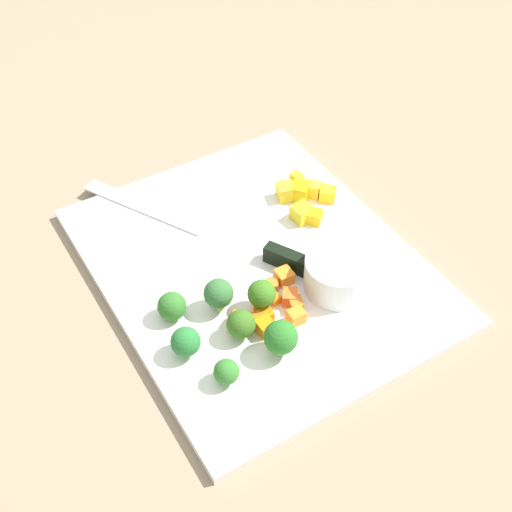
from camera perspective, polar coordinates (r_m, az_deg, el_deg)
ground_plane at (r=0.78m, az=0.00°, el=-1.13°), size 4.00×4.00×0.00m
cutting_board at (r=0.77m, az=0.00°, el=-0.83°), size 0.42×0.34×0.01m
prep_bowl at (r=0.73m, az=7.04°, el=-1.58°), size 0.07×0.07×0.04m
chef_knife at (r=0.79m, az=-2.11°, el=1.47°), size 0.29×0.17×0.02m
carrot_dice_0 at (r=0.71m, az=0.79°, el=-5.10°), size 0.02×0.02×0.01m
carrot_dice_1 at (r=0.71m, az=3.48°, el=-5.20°), size 0.02×0.02×0.02m
carrot_dice_2 at (r=0.73m, az=1.63°, el=-3.69°), size 0.01×0.01×0.01m
carrot_dice_3 at (r=0.70m, az=-0.02°, el=-5.68°), size 0.02×0.02×0.01m
carrot_dice_4 at (r=0.73m, az=3.05°, el=-3.51°), size 0.02×0.02×0.02m
carrot_dice_5 at (r=0.72m, az=0.51°, el=-4.30°), size 0.02×0.02×0.01m
carrot_dice_6 at (r=0.70m, az=0.78°, el=-6.10°), size 0.02×0.02×0.02m
carrot_dice_7 at (r=0.72m, az=3.12°, el=-4.32°), size 0.02×0.02×0.01m
carrot_dice_8 at (r=0.70m, az=-1.67°, el=-5.52°), size 0.02×0.02×0.01m
carrot_dice_9 at (r=0.74m, az=1.41°, el=-2.52°), size 0.02×0.02×0.01m
carrot_dice_10 at (r=0.75m, az=2.44°, el=-1.75°), size 0.02×0.02×0.02m
pepper_dice_0 at (r=0.87m, az=2.82°, el=6.04°), size 0.02×0.02×0.01m
pepper_dice_1 at (r=0.86m, az=4.88°, el=5.73°), size 0.03×0.03×0.02m
pepper_dice_2 at (r=0.85m, az=6.19°, el=5.31°), size 0.03×0.03×0.02m
pepper_dice_3 at (r=0.85m, az=2.53°, el=5.55°), size 0.03×0.03×0.02m
pepper_dice_4 at (r=0.82m, az=5.09°, el=3.37°), size 0.02×0.02×0.02m
pepper_dice_5 at (r=0.82m, az=3.96°, el=3.70°), size 0.03×0.03×0.02m
pepper_dice_6 at (r=0.87m, az=3.53°, el=6.65°), size 0.02×0.02×0.01m
pepper_dice_7 at (r=0.85m, az=3.79°, el=5.56°), size 0.03×0.03×0.02m
broccoli_floret_0 at (r=0.71m, az=-7.23°, el=-4.32°), size 0.03×0.03×0.03m
broccoli_floret_1 at (r=0.68m, az=-6.07°, el=-7.36°), size 0.03×0.03×0.03m
broccoli_floret_2 at (r=0.69m, az=-1.29°, el=-5.89°), size 0.03×0.03×0.03m
broccoli_floret_3 at (r=0.71m, az=-3.23°, el=-3.27°), size 0.03×0.03×0.04m
broccoli_floret_4 at (r=0.65m, az=-2.56°, el=-9.92°), size 0.03×0.03×0.03m
broccoli_floret_5 at (r=0.67m, az=2.15°, el=-7.04°), size 0.04×0.04×0.04m
broccoli_floret_6 at (r=0.71m, az=0.50°, el=-3.31°), size 0.03×0.03×0.04m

